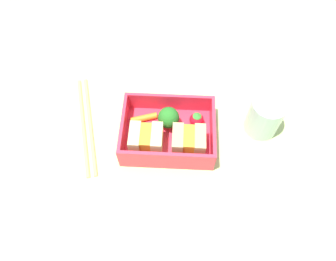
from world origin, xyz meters
TOP-DOWN VIEW (x-y plane):
  - ground_plane at (0.00, 0.00)cm, footprint 120.00×120.00cm
  - bento_tray at (0.00, 0.00)cm, footprint 16.61×12.51cm
  - bento_rim at (0.00, 0.00)cm, footprint 16.61×12.51cm
  - sandwich_left at (-3.70, 2.41)cm, footprint 5.71×4.82cm
  - sandwich_center_left at (3.70, 2.41)cm, footprint 5.71×4.82cm
  - strawberry_far_left at (-5.14, -2.61)cm, footprint 2.64×2.64cm
  - broccoli_floret at (0.03, -2.02)cm, footprint 3.91×3.91cm
  - carrot_stick_far_left at (4.70, -3.02)cm, footprint 5.13×2.63cm
  - chopstick_pair at (15.64, -2.05)cm, footprint 7.59×21.73cm
  - drinking_glass at (-17.36, -3.18)cm, footprint 6.16×6.16cm

SIDE VIEW (x-z plane):
  - ground_plane at x=0.00cm, z-range -2.00..0.00cm
  - chopstick_pair at x=15.64cm, z-range 0.00..0.70cm
  - bento_tray at x=0.00cm, z-range 0.00..1.20cm
  - carrot_stick_far_left at x=4.70cm, z-range 1.20..2.38cm
  - strawberry_far_left at x=-5.14cm, z-range 1.02..4.27cm
  - bento_rim at x=0.00cm, z-range 1.20..5.23cm
  - sandwich_left at x=-3.70cm, z-range 1.20..5.62cm
  - sandwich_center_left at x=3.70cm, z-range 1.20..5.62cm
  - broccoli_floret at x=0.03cm, z-range 1.47..6.07cm
  - drinking_glass at x=-17.36cm, z-range 0.00..7.68cm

